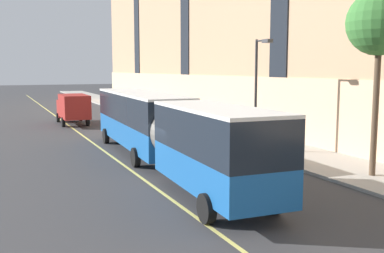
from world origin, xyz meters
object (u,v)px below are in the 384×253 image
at_px(street_lamp, 258,83).
at_px(parked_car_darkgray_0, 135,113).
at_px(box_truck, 73,107).
at_px(street_tree_mid_block, 380,24).
at_px(fire_hydrant, 265,148).
at_px(parked_car_white_2, 161,121).
at_px(city_bus, 162,126).

bearing_deg(street_lamp, parked_car_darkgray_0, 95.73).
xyz_separation_m(box_truck, street_tree_mid_block, (9.13, -26.07, 5.38)).
bearing_deg(street_lamp, fire_hydrant, -95.59).
height_order(street_tree_mid_block, street_lamp, street_tree_mid_block).
xyz_separation_m(parked_car_darkgray_0, parked_car_white_2, (0.09, -6.90, -0.00)).
distance_m(city_bus, box_truck, 19.83).
bearing_deg(street_lamp, city_bus, -170.35).
relative_size(city_bus, street_lamp, 3.17).
distance_m(parked_car_darkgray_0, fire_hydrant, 19.69).
height_order(parked_car_white_2, fire_hydrant, parked_car_white_2).
height_order(city_bus, street_lamp, street_lamp).
distance_m(parked_car_darkgray_0, parked_car_white_2, 6.90).
bearing_deg(parked_car_white_2, box_truck, 129.75).
distance_m(street_tree_mid_block, fire_hydrant, 9.20).
relative_size(street_tree_mid_block, fire_hydrant, 11.58).
height_order(city_bus, parked_car_darkgray_0, city_bus).
height_order(parked_car_white_2, street_lamp, street_lamp).
distance_m(parked_car_white_2, box_truck, 9.15).
relative_size(parked_car_darkgray_0, fire_hydrant, 6.68).
bearing_deg(street_tree_mid_block, street_lamp, 101.68).
distance_m(parked_car_darkgray_0, street_tree_mid_block, 26.89).
relative_size(parked_car_darkgray_0, street_lamp, 0.74).
bearing_deg(parked_car_white_2, city_bus, -109.96).
height_order(city_bus, street_tree_mid_block, street_tree_mid_block).
relative_size(city_bus, parked_car_white_2, 4.62).
relative_size(box_truck, street_tree_mid_block, 0.79).
distance_m(box_truck, street_tree_mid_block, 28.14).
distance_m(parked_car_darkgray_0, box_truck, 5.79).
bearing_deg(city_bus, box_truck, 93.45).
relative_size(parked_car_white_2, fire_hydrant, 6.24).
bearing_deg(box_truck, parked_car_darkgray_0, -1.10).
height_order(box_truck, fire_hydrant, box_truck).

